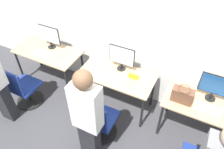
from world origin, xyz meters
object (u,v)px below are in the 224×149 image
keyboard_left (43,54)px  keyboard_center (114,79)px  office_chair_left (24,90)px  handbag (182,95)px  monitor_center (122,57)px  mouse_center (128,83)px  person_center (87,118)px  keyboard_right (208,109)px  monitor_left (50,36)px  mouse_left (56,57)px  office_chair_center (100,122)px  monitor_right (215,87)px

keyboard_left → keyboard_center: 1.43m
office_chair_left → handbag: 2.65m
keyboard_center → handbag: 1.06m
office_chair_left → monitor_center: monitor_center is taller
mouse_center → handbag: handbag is taller
person_center → handbag: size_ratio=5.63×
keyboard_left → keyboard_right: 2.86m
keyboard_left → person_center: 1.82m
mouse_center → person_center: person_center is taller
monitor_left → mouse_left: (0.26, -0.22, -0.23)m
monitor_center → handbag: size_ratio=1.46×
mouse_left → keyboard_right: mouse_left is taller
mouse_left → mouse_center: bearing=-1.7°
monitor_center → keyboard_right: monitor_center is taller
keyboard_center → office_chair_center: office_chair_center is taller
office_chair_center → office_chair_left: bearing=-179.8°
office_chair_left → monitor_center: 1.82m
monitor_right → handbag: monitor_right is taller
keyboard_center → mouse_center: mouse_center is taller
keyboard_right → keyboard_left: bearing=-179.6°
monitor_left → keyboard_left: monitor_left is taller
keyboard_left → office_chair_left: office_chair_left is taller
person_center → keyboard_right: size_ratio=4.60×
office_chair_left → keyboard_right: (2.90, 0.62, 0.40)m
handbag → monitor_left: bearing=174.6°
person_center → keyboard_right: 1.66m
monitor_left → mouse_left: 0.41m
office_chair_center → keyboard_right: office_chair_center is taller
monitor_center → office_chair_left: bearing=-149.6°
keyboard_right → mouse_center: bearing=-178.2°
office_chair_center → keyboard_right: bearing=24.1°
keyboard_left → person_center: bearing=-32.2°
office_chair_left → office_chair_center: same height
person_center → handbag: (0.96, 0.97, -0.07)m
person_center → monitor_right: (1.33, 1.20, 0.06)m
monitor_left → monitor_center: same height
office_chair_left → person_center: size_ratio=0.51×
mouse_left → office_chair_center: office_chair_center is taller
office_chair_center → monitor_center: bearing=93.5°
office_chair_center → monitor_right: monitor_right is taller
handbag → keyboard_center: bearing=-178.0°
mouse_center → keyboard_center: bearing=-177.3°
office_chair_center → keyboard_left: bearing=158.1°
office_chair_left → keyboard_right: size_ratio=2.35×
monitor_center → keyboard_center: monitor_center is taller
office_chair_left → mouse_center: (1.72, 0.58, 0.41)m
keyboard_center → monitor_center: bearing=90.0°
handbag → mouse_center: bearing=-178.2°
handbag → keyboard_left: bearing=-179.8°
keyboard_left → office_chair_left: (-0.05, -0.60, -0.40)m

